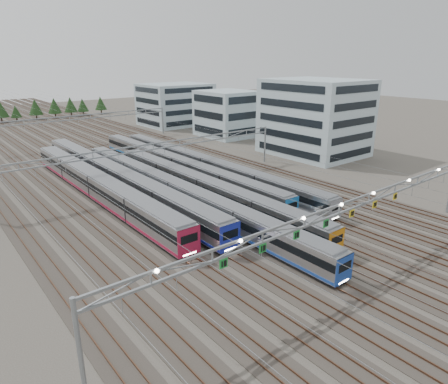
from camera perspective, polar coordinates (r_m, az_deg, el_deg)
ground at (r=46.98m, az=15.33°, el=-10.71°), size 400.00×400.00×0.00m
track_bed at (r=129.53m, az=-22.99°, el=7.89°), size 54.00×260.00×5.42m
train_a at (r=69.44m, az=-17.62°, el=0.86°), size 3.15×54.78×4.11m
train_b at (r=73.42m, az=-15.15°, el=2.02°), size 3.11×64.12×4.06m
train_c at (r=64.69m, az=-6.93°, el=0.11°), size 2.79×64.45×3.63m
train_d at (r=65.78m, az=-2.88°, el=0.59°), size 2.86×52.69×3.72m
train_e at (r=80.28m, az=-6.60°, el=3.80°), size 2.77×61.00×3.61m
train_f at (r=80.04m, az=-2.60°, el=3.84°), size 2.73×62.88×3.55m
gantry_near at (r=43.92m, az=16.20°, el=-2.68°), size 56.36×0.61×8.08m
gantry_mid at (r=73.58m, az=-10.01°, el=5.74°), size 56.36×0.36×8.00m
gantry_far at (r=114.57m, az=-21.14°, el=9.37°), size 56.36×0.36×8.00m
depot_bldg_south at (r=99.56m, az=12.84°, el=10.35°), size 18.00×22.00×17.71m
depot_bldg_mid at (r=120.71m, az=0.43°, el=11.14°), size 14.00×16.00×13.25m
depot_bldg_north at (r=142.74m, az=-6.93°, el=12.32°), size 22.00×18.00×13.94m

